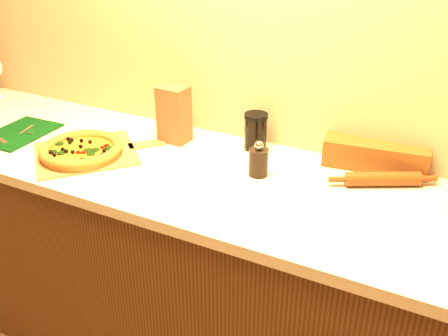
{
  "coord_description": "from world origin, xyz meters",
  "views": [
    {
      "loc": [
        0.72,
        0.08,
        1.72
      ],
      "look_at": [
        0.06,
        1.38,
        0.96
      ],
      "focal_mm": 40.0,
      "sensor_mm": 36.0,
      "label": 1
    }
  ],
  "objects_px": {
    "pizza_peel": "(90,153)",
    "pizza": "(81,150)",
    "cutting_board": "(18,133)",
    "dark_jar": "(256,131)",
    "rolling_pin": "(383,179)",
    "pepper_grinder": "(258,161)"
  },
  "relations": [
    {
      "from": "pizza_peel",
      "to": "pizza",
      "type": "xyz_separation_m",
      "value": [
        -0.01,
        -0.03,
        0.02
      ]
    },
    {
      "from": "pizza",
      "to": "cutting_board",
      "type": "height_order",
      "value": "pizza"
    },
    {
      "from": "cutting_board",
      "to": "dark_jar",
      "type": "distance_m",
      "value": 0.97
    },
    {
      "from": "pizza_peel",
      "to": "dark_jar",
      "type": "xyz_separation_m",
      "value": [
        0.54,
        0.32,
        0.07
      ]
    },
    {
      "from": "rolling_pin",
      "to": "dark_jar",
      "type": "relative_size",
      "value": 2.3
    },
    {
      "from": "pizza",
      "to": "pepper_grinder",
      "type": "xyz_separation_m",
      "value": [
        0.64,
        0.17,
        0.03
      ]
    },
    {
      "from": "rolling_pin",
      "to": "pizza_peel",
      "type": "bearing_deg",
      "value": -166.18
    },
    {
      "from": "rolling_pin",
      "to": "cutting_board",
      "type": "bearing_deg",
      "value": -170.2
    },
    {
      "from": "pizza",
      "to": "cutting_board",
      "type": "bearing_deg",
      "value": 173.89
    },
    {
      "from": "cutting_board",
      "to": "dark_jar",
      "type": "relative_size",
      "value": 2.14
    },
    {
      "from": "pizza_peel",
      "to": "cutting_board",
      "type": "height_order",
      "value": "cutting_board"
    },
    {
      "from": "pepper_grinder",
      "to": "rolling_pin",
      "type": "bearing_deg",
      "value": 16.47
    },
    {
      "from": "rolling_pin",
      "to": "pepper_grinder",
      "type": "bearing_deg",
      "value": -163.53
    },
    {
      "from": "pizza",
      "to": "rolling_pin",
      "type": "xyz_separation_m",
      "value": [
        1.04,
        0.28,
        -0.0
      ]
    },
    {
      "from": "cutting_board",
      "to": "rolling_pin",
      "type": "bearing_deg",
      "value": 8.01
    },
    {
      "from": "rolling_pin",
      "to": "dark_jar",
      "type": "height_order",
      "value": "dark_jar"
    },
    {
      "from": "rolling_pin",
      "to": "dark_jar",
      "type": "xyz_separation_m",
      "value": [
        -0.49,
        0.07,
        0.05
      ]
    },
    {
      "from": "pizza_peel",
      "to": "pepper_grinder",
      "type": "xyz_separation_m",
      "value": [
        0.63,
        0.14,
        0.05
      ]
    },
    {
      "from": "pizza",
      "to": "cutting_board",
      "type": "distance_m",
      "value": 0.38
    },
    {
      "from": "pizza",
      "to": "rolling_pin",
      "type": "height_order",
      "value": "same"
    },
    {
      "from": "pizza_peel",
      "to": "pepper_grinder",
      "type": "relative_size",
      "value": 3.78
    },
    {
      "from": "pepper_grinder",
      "to": "rolling_pin",
      "type": "xyz_separation_m",
      "value": [
        0.4,
        0.12,
        -0.03
      ]
    }
  ]
}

